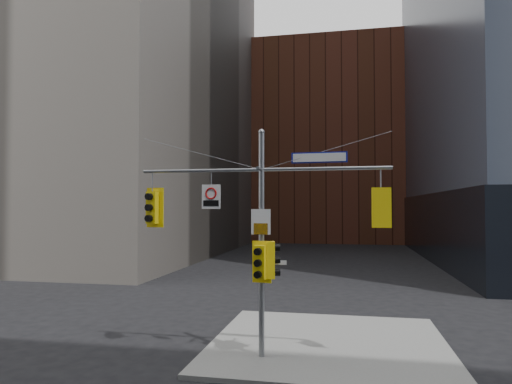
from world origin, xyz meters
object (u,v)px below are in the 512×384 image
at_px(traffic_light_west_arm, 152,208).
at_px(regulatory_sign_arm, 211,196).
at_px(traffic_light_east_arm, 381,208).
at_px(traffic_light_pole_front, 260,262).
at_px(signal_assembly, 261,220).
at_px(street_sign_blade, 319,157).
at_px(traffic_light_pole_side, 272,260).

height_order(traffic_light_west_arm, regulatory_sign_arm, regulatory_sign_arm).
bearing_deg(traffic_light_east_arm, traffic_light_pole_front, 2.85).
relative_size(signal_assembly, street_sign_blade, 4.62).
distance_m(traffic_light_west_arm, traffic_light_east_arm, 7.34).
height_order(signal_assembly, traffic_light_east_arm, signal_assembly).
bearing_deg(signal_assembly, traffic_light_west_arm, 179.79).
bearing_deg(traffic_light_west_arm, regulatory_sign_arm, 7.41).
xyz_separation_m(signal_assembly, traffic_light_pole_side, (0.33, 0.02, -1.26)).
bearing_deg(street_sign_blade, traffic_light_east_arm, 2.29).
bearing_deg(traffic_light_east_arm, traffic_light_west_arm, -1.45).
bearing_deg(traffic_light_pole_side, signal_assembly, 80.17).
xyz_separation_m(signal_assembly, traffic_light_east_arm, (3.65, 0.00, 0.38)).
bearing_deg(traffic_light_east_arm, street_sign_blade, -1.41).
height_order(traffic_light_west_arm, street_sign_blade, street_sign_blade).
relative_size(signal_assembly, regulatory_sign_arm, 10.21).
relative_size(traffic_light_west_arm, traffic_light_pole_front, 1.02).
xyz_separation_m(traffic_light_pole_side, regulatory_sign_arm, (-1.98, -0.04, 2.02)).
bearing_deg(traffic_light_east_arm, regulatory_sign_arm, -1.12).
xyz_separation_m(signal_assembly, regulatory_sign_arm, (-1.65, -0.02, 0.76)).
distance_m(signal_assembly, traffic_light_pole_side, 1.30).
bearing_deg(signal_assembly, traffic_light_pole_side, 3.14).
distance_m(traffic_light_west_arm, traffic_light_pole_front, 4.07).
bearing_deg(traffic_light_pole_front, traffic_light_pole_side, 50.04).
bearing_deg(regulatory_sign_arm, street_sign_blade, 3.48).
bearing_deg(traffic_light_pole_side, traffic_light_west_arm, 77.10).
bearing_deg(traffic_light_pole_side, traffic_light_east_arm, -103.26).
bearing_deg(street_sign_blade, signal_assembly, -177.56).
height_order(traffic_light_west_arm, traffic_light_pole_front, traffic_light_west_arm).
bearing_deg(signal_assembly, traffic_light_pole_front, -89.79).
xyz_separation_m(traffic_light_west_arm, traffic_light_pole_front, (3.69, -0.28, -1.69)).
bearing_deg(signal_assembly, street_sign_blade, 0.10).
bearing_deg(traffic_light_east_arm, signal_assembly, -1.33).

